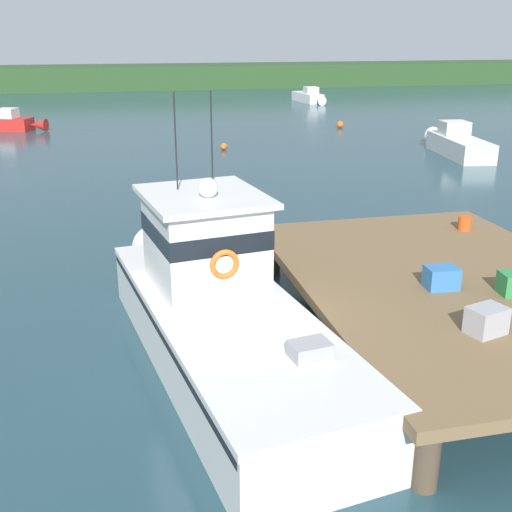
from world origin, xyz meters
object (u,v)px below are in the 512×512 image
at_px(moored_boat_outer_mooring, 3,123).
at_px(moored_boat_near_channel, 309,97).
at_px(moored_boat_far_right, 456,143).
at_px(bait_bucket, 465,223).
at_px(mooring_buoy_inshore, 224,146).
at_px(main_fishing_boat, 217,305).
at_px(crate_single_by_cleat, 441,278).
at_px(crate_single_far, 487,320).
at_px(mooring_buoy_outer, 340,124).

bearing_deg(moored_boat_outer_mooring, moored_boat_near_channel, 26.44).
xyz_separation_m(moored_boat_near_channel, moored_boat_far_right, (-0.35, -25.51, 0.09)).
height_order(bait_bucket, mooring_buoy_inshore, bait_bucket).
relative_size(main_fishing_boat, mooring_buoy_inshore, 28.16).
relative_size(bait_bucket, moored_boat_outer_mooring, 0.06).
distance_m(crate_single_by_cleat, moored_boat_near_channel, 45.47).
relative_size(crate_single_far, bait_bucket, 1.76).
height_order(main_fishing_boat, moored_boat_far_right, main_fishing_boat).
bearing_deg(moored_boat_far_right, moored_boat_outer_mooring, 149.52).
relative_size(crate_single_by_cleat, moored_boat_far_right, 0.09).
distance_m(moored_boat_near_channel, moored_boat_far_right, 25.51).
height_order(bait_bucket, moored_boat_far_right, moored_boat_far_right).
bearing_deg(bait_bucket, moored_boat_near_channel, 77.71).
distance_m(main_fishing_boat, moored_boat_outer_mooring, 32.70).
height_order(crate_single_far, moored_boat_far_right, crate_single_far).
bearing_deg(crate_single_far, moored_boat_near_channel, 75.90).
relative_size(crate_single_by_cleat, moored_boat_outer_mooring, 0.11).
xyz_separation_m(crate_single_by_cleat, bait_bucket, (2.43, 3.31, -0.04)).
height_order(moored_boat_far_right, mooring_buoy_inshore, moored_boat_far_right).
relative_size(moored_boat_near_channel, mooring_buoy_outer, 12.32).
xyz_separation_m(main_fishing_boat, bait_bucket, (6.67, 2.73, 0.36)).
xyz_separation_m(bait_bucket, moored_boat_far_right, (8.52, 15.21, -0.82)).
xyz_separation_m(mooring_buoy_inshore, mooring_buoy_outer, (8.70, 6.22, 0.04)).
height_order(moored_boat_near_channel, mooring_buoy_inshore, moored_boat_near_channel).
relative_size(main_fishing_boat, crate_single_by_cleat, 16.61).
bearing_deg(moored_boat_near_channel, crate_single_far, -104.10).
bearing_deg(mooring_buoy_outer, bait_bucket, -103.51).
xyz_separation_m(crate_single_by_cleat, moored_boat_near_channel, (11.30, 44.03, -0.95)).
xyz_separation_m(crate_single_by_cleat, crate_single_far, (-0.24, -1.91, 0.01)).
bearing_deg(main_fishing_boat, moored_boat_outer_mooring, 104.42).
xyz_separation_m(moored_boat_outer_mooring, mooring_buoy_inshore, (12.19, -9.89, -0.29)).
xyz_separation_m(bait_bucket, moored_boat_near_channel, (8.87, 40.72, -0.91)).
bearing_deg(bait_bucket, main_fishing_boat, -157.76).
height_order(crate_single_by_cleat, crate_single_far, crate_single_far).
relative_size(crate_single_by_cleat, bait_bucket, 1.76).
bearing_deg(crate_single_far, mooring_buoy_inshore, 89.91).
bearing_deg(bait_bucket, moored_boat_outer_mooring, 117.10).
height_order(crate_single_by_cleat, moored_boat_outer_mooring, crate_single_by_cleat).
height_order(main_fishing_boat, moored_boat_near_channel, main_fishing_boat).
xyz_separation_m(main_fishing_boat, moored_boat_far_right, (15.19, 17.94, -0.46)).
relative_size(main_fishing_boat, moored_boat_outer_mooring, 1.85).
xyz_separation_m(crate_single_far, moored_boat_far_right, (11.19, 20.43, -0.88)).
xyz_separation_m(crate_single_far, mooring_buoy_outer, (8.74, 30.49, -1.21)).
height_order(moored_boat_near_channel, mooring_buoy_outer, moored_boat_near_channel).
bearing_deg(moored_boat_far_right, crate_single_by_cleat, -120.60).
bearing_deg(moored_boat_near_channel, mooring_buoy_inshore, -117.95).
bearing_deg(main_fishing_boat, crate_single_by_cleat, -7.86).
relative_size(main_fishing_boat, bait_bucket, 29.31).
bearing_deg(moored_boat_outer_mooring, mooring_buoy_outer, -9.97).
distance_m(bait_bucket, moored_boat_near_channel, 41.68).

